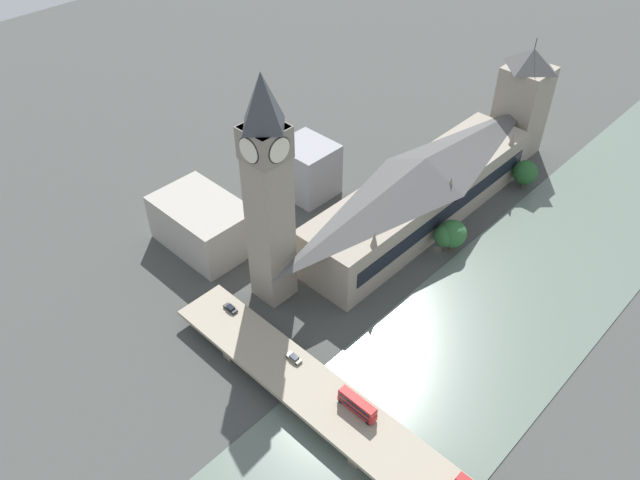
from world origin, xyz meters
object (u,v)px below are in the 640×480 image
(parliament_hall, at_px, (422,191))
(road_bridge, at_px, (371,439))
(car_northbound_lead, at_px, (230,308))
(clock_tower, at_px, (268,189))
(victoria_tower, at_px, (522,103))
(car_southbound_mid, at_px, (294,358))
(double_decker_bus_mid, at_px, (357,405))

(parliament_hall, relative_size, road_bridge, 0.76)
(parliament_hall, xyz_separation_m, car_northbound_lead, (10.25, 76.88, -6.65))
(clock_tower, bearing_deg, victoria_tower, -94.88)
(clock_tower, bearing_deg, parliament_hall, -99.99)
(road_bridge, bearing_deg, car_northbound_lead, -3.49)
(clock_tower, relative_size, car_southbound_mid, 15.97)
(double_decker_bus_mid, distance_m, car_northbound_lead, 48.79)
(car_northbound_lead, bearing_deg, victoria_tower, -94.18)
(road_bridge, relative_size, car_southbound_mid, 29.04)
(double_decker_bus_mid, bearing_deg, car_southbound_mid, -0.92)
(victoria_tower, bearing_deg, road_bridge, 107.72)
(road_bridge, bearing_deg, victoria_tower, -72.28)
(clock_tower, distance_m, road_bridge, 69.22)
(clock_tower, relative_size, victoria_tower, 1.54)
(parliament_hall, relative_size, clock_tower, 1.38)
(road_bridge, height_order, car_northbound_lead, car_northbound_lead)
(clock_tower, distance_m, car_southbound_mid, 45.70)
(road_bridge, xyz_separation_m, double_decker_bus_mid, (7.11, -3.04, 3.63))
(parliament_hall, height_order, victoria_tower, victoria_tower)
(double_decker_bus_mid, height_order, car_northbound_lead, double_decker_bus_mid)
(road_bridge, relative_size, car_northbound_lead, 29.29)
(victoria_tower, height_order, car_northbound_lead, victoria_tower)
(parliament_hall, xyz_separation_m, double_decker_bus_mid, (-38.50, 77.25, -4.78))
(double_decker_bus_mid, xyz_separation_m, car_northbound_lead, (48.75, -0.37, -1.87))
(parliament_hall, relative_size, double_decker_bus_mid, 9.30)
(parliament_hall, distance_m, car_southbound_mid, 78.79)
(parliament_hall, xyz_separation_m, clock_tower, (10.49, 59.59, 26.43))
(clock_tower, bearing_deg, car_southbound_mid, 146.75)
(parliament_hall, bearing_deg, car_northbound_lead, 82.41)
(victoria_tower, bearing_deg, car_northbound_lead, 85.82)
(parliament_hall, height_order, clock_tower, clock_tower)
(clock_tower, xyz_separation_m, double_decker_bus_mid, (-49.00, 17.66, -31.21))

